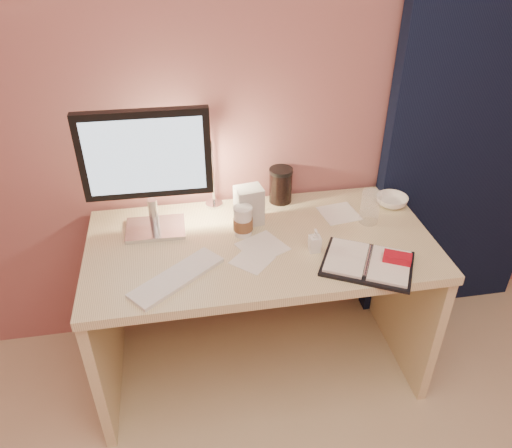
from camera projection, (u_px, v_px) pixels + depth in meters
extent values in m
plane|color=#985A58|center=(246.00, 86.00, 2.03)|extent=(3.50, 0.00, 3.50)
cube|color=black|center=(481.00, 110.00, 2.22)|extent=(0.85, 0.08, 2.20)
cube|color=beige|center=(261.00, 245.00, 2.03)|extent=(1.40, 0.70, 0.04)
cube|color=beige|center=(105.00, 330.00, 2.14)|extent=(0.04, 0.66, 0.69)
cube|color=beige|center=(404.00, 294.00, 2.33)|extent=(0.04, 0.66, 0.69)
cube|color=beige|center=(249.00, 257.00, 2.47)|extent=(1.32, 0.03, 0.55)
cube|color=silver|center=(156.00, 229.00, 2.08)|extent=(0.25, 0.18, 0.02)
cylinder|color=silver|center=(154.00, 214.00, 2.04)|extent=(0.04, 0.04, 0.13)
cube|color=black|center=(146.00, 154.00, 1.89)|extent=(0.50, 0.05, 0.35)
cube|color=#A4C6DF|center=(146.00, 157.00, 1.86)|extent=(0.44, 0.01, 0.30)
cube|color=silver|center=(177.00, 277.00, 1.82)|extent=(0.36, 0.32, 0.02)
cube|color=black|center=(367.00, 264.00, 1.89)|extent=(0.41, 0.37, 0.01)
cube|color=white|center=(347.00, 257.00, 1.90)|extent=(0.23, 0.26, 0.01)
cube|color=white|center=(390.00, 266.00, 1.86)|extent=(0.23, 0.26, 0.01)
cube|color=#B00F26|center=(397.00, 258.00, 1.87)|extent=(0.12, 0.09, 0.03)
cube|color=white|center=(252.00, 260.00, 1.91)|extent=(0.19, 0.19, 0.00)
cube|color=white|center=(339.00, 213.00, 2.19)|extent=(0.18, 0.18, 0.00)
cube|color=white|center=(262.00, 247.00, 1.99)|extent=(0.22, 0.22, 0.00)
cylinder|color=silver|center=(243.00, 222.00, 2.03)|extent=(0.07, 0.07, 0.12)
cylinder|color=brown|center=(243.00, 224.00, 2.03)|extent=(0.08, 0.08, 0.05)
cylinder|color=silver|center=(243.00, 209.00, 1.99)|extent=(0.08, 0.08, 0.01)
cylinder|color=white|center=(370.00, 207.00, 2.10)|extent=(0.08, 0.08, 0.14)
imported|color=white|center=(392.00, 201.00, 2.24)|extent=(0.18, 0.18, 0.04)
imported|color=silver|center=(315.00, 240.00, 1.94)|extent=(0.04, 0.05, 0.10)
cylinder|color=black|center=(281.00, 187.00, 2.24)|extent=(0.10, 0.10, 0.15)
cube|color=beige|center=(249.00, 206.00, 2.09)|extent=(0.12, 0.11, 0.17)
cylinder|color=silver|center=(214.00, 204.00, 2.25)|extent=(0.08, 0.08, 0.01)
cylinder|color=silver|center=(212.00, 174.00, 2.16)|extent=(0.01, 0.01, 0.30)
cone|color=silver|center=(227.00, 155.00, 1.99)|extent=(0.08, 0.07, 0.06)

